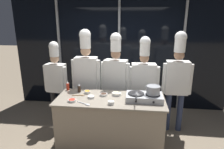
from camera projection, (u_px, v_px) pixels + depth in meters
name	position (u px, v px, depth m)	size (l,w,h in m)	color
ground_plane	(110.00, 146.00, 3.66)	(24.00, 24.00, 0.00)	#7F705B
window_wall_back	(119.00, 55.00, 4.96)	(5.33, 0.09, 2.70)	black
demo_counter	(110.00, 123.00, 3.52)	(1.84, 0.78, 0.94)	gray
portable_stove	(144.00, 97.00, 3.30)	(0.59, 0.37, 0.12)	#B2B5BA
frying_pan	(136.00, 93.00, 3.29)	(0.27, 0.47, 0.04)	#232326
stock_pot	(153.00, 90.00, 3.25)	(0.25, 0.22, 0.14)	#93969B
squeeze_bottle_soy	(79.00, 88.00, 3.65)	(0.06, 0.06, 0.16)	#332319
squeeze_bottle_chili	(68.00, 86.00, 3.76)	(0.05, 0.05, 0.17)	red
prep_bowl_soy_glaze	(104.00, 94.00, 3.50)	(0.14, 0.14, 0.04)	white
prep_bowl_ginger	(117.00, 94.00, 3.52)	(0.16, 0.16, 0.05)	white
prep_bowl_chili_flakes	(72.00, 100.00, 3.26)	(0.14, 0.14, 0.04)	white
prep_bowl_rice	(91.00, 97.00, 3.40)	(0.12, 0.12, 0.04)	white
prep_bowl_carrots	(87.00, 92.00, 3.61)	(0.11, 0.11, 0.05)	white
prep_bowl_garlic	(111.00, 102.00, 3.15)	(0.10, 0.10, 0.06)	white
serving_spoon_slotted	(86.00, 104.00, 3.16)	(0.25, 0.15, 0.02)	#B2B5BA
serving_spoon_solid	(81.00, 95.00, 3.51)	(0.22, 0.06, 0.02)	olive
chef_head	(56.00, 78.00, 4.19)	(0.53, 0.26, 1.80)	#232326
chef_sous	(86.00, 73.00, 4.03)	(0.59, 0.24, 2.05)	#232326
chef_line	(116.00, 75.00, 4.01)	(0.58, 0.31, 1.98)	#232326
chef_pastry	(143.00, 79.00, 3.99)	(0.63, 0.29, 1.92)	#232326
chef_apprentice	(177.00, 76.00, 3.85)	(0.57, 0.23, 2.02)	#2D3856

